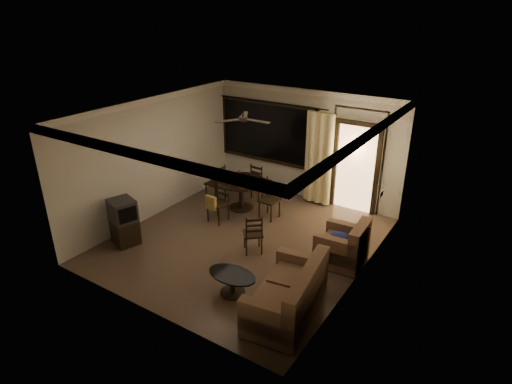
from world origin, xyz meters
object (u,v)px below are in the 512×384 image
Objects in this scene: dining_chair_north at (260,188)px; side_chair at (253,240)px; armchair at (344,247)px; dining_table at (241,187)px; tv_cabinet at (124,222)px; sofa at (290,296)px; dining_chair_west at (216,189)px; dining_chair_south at (218,209)px; dining_chair_east at (269,207)px; coffee_table at (232,280)px.

dining_chair_north is 1.10× the size of side_chair.
dining_table is at bearing 159.66° from armchair.
dining_chair_north is 3.68m from tv_cabinet.
sofa is 2.08× the size of side_chair.
tv_cabinet is at bearing -0.88° from dining_chair_west.
side_chair is at bearing -48.78° from dining_table.
dining_table is 1.23× the size of dining_chair_south.
dining_chair_south is at bearing 138.24° from sofa.
dining_table reaches higher than dining_chair_south.
sofa is at bearing -97.92° from armchair.
sofa is at bearing 98.52° from side_chair.
armchair is (0.15, 1.92, 0.00)m from sofa.
dining_chair_west is 4.02m from armchair.
dining_table reaches higher than dining_chair_east.
tv_cabinet reaches higher than coffee_table.
dining_table reaches higher than side_chair.
coffee_table is at bearing 46.20° from dining_chair_west.
dining_chair_west is at bearing 102.60° from tv_cabinet.
dining_chair_west reaches higher than side_chair.
tv_cabinet is (-1.93, -2.64, 0.22)m from dining_chair_east.
side_chair is (2.18, -1.60, -0.03)m from dining_chair_west.
tv_cabinet reaches higher than dining_chair_west.
dining_chair_north reaches higher than armchair.
dining_chair_west is (-0.84, 0.06, -0.30)m from dining_table.
dining_chair_north is at bearing 90.00° from dining_chair_south.
tv_cabinet is 0.55× the size of sofa.
dining_chair_south is 1.10× the size of side_chair.
coffee_table is at bearing 119.81° from dining_chair_north.
coffee_table is 1.43m from side_chair.
dining_chair_east reaches higher than armchair.
side_chair is at bearing -21.24° from dining_chair_south.
dining_chair_east reaches higher than side_chair.
dining_table is 2.07m from side_chair.
dining_table is 1.23× the size of dining_chair_west.
dining_chair_east is at bearing 71.77° from tv_cabinet.
dining_chair_east and dining_chair_north have the same top height.
dining_table is 1.23× the size of dining_chair_east.
armchair is (3.00, -1.72, 0.08)m from dining_chair_north.
dining_table is at bearing 90.08° from dining_chair_west.
dining_chair_south is at bearing 78.88° from tv_cabinet.
coffee_table is (1.74, -3.67, -0.02)m from dining_chair_north.
tv_cabinet is at bearing -15.93° from side_chair.
armchair is at bearing -16.96° from dining_table.
sofa is at bearing 2.22° from coffee_table.
tv_cabinet reaches higher than side_chair.
dining_chair_west is at bearing 162.26° from armchair.
sofa is at bearing 15.86° from tv_cabinet.
dining_chair_south is (-0.90, -0.79, 0.02)m from dining_chair_east.
dining_table is 4.07m from sofa.
sofa is (2.85, -3.63, 0.08)m from dining_chair_north.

